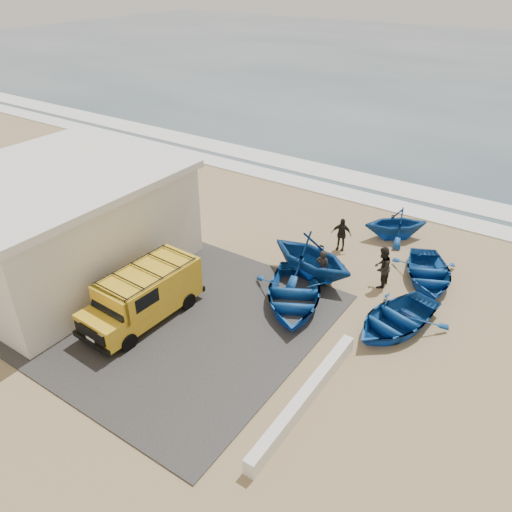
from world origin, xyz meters
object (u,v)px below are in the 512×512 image
Objects in this scene: boat_mid_left at (311,256)px; boat_far_left at (396,223)px; parapet at (305,397)px; boat_near_left at (293,294)px; boat_near_right at (396,319)px; van at (144,294)px; boat_mid_right at (428,273)px; fisherman_middle at (382,267)px; fisherman_back at (341,234)px; building at (56,222)px; fisherman_front at (323,268)px.

boat_mid_left is 1.31× the size of boat_far_left.
boat_mid_left reaches higher than parapet.
boat_near_left is at bearing -49.08° from boat_far_left.
boat_near_left is at bearing -151.71° from boat_near_right.
van reaches higher than boat_near_left.
boat_mid_right is 2.14m from fisherman_middle.
boat_mid_right is at bearing -48.54° from boat_mid_left.
boat_near_left is at bearing 124.68° from parapet.
boat_far_left is at bearing -6.50° from boat_mid_left.
boat_mid_left reaches higher than boat_near_right.
boat_near_left is 4.95m from fisherman_back.
boat_mid_left is (9.25, 5.23, -1.13)m from building.
parapet is at bearing 111.37° from fisherman_front.
van is 9.45m from fisherman_back.
building is 1.98× the size of van.
boat_mid_left is 2.86m from fisherman_middle.
building is 5.67m from van.
boat_near_left is at bearing 78.40° from fisherman_front.
boat_far_left is (-1.58, 11.55, 0.51)m from parapet.
fisherman_front is at bearing 52.12° from boat_near_left.
boat_near_left is at bearing -101.60° from fisherman_back.
van is at bearing -158.51° from boat_mid_right.
boat_near_left is 1.86m from fisherman_front.
building is 11.18m from fisherman_front.
boat_near_right is 5.88m from fisherman_back.
van reaches higher than parapet.
parapet is 1.52× the size of boat_near_right.
boat_near_right is (7.89, 4.57, -0.67)m from van.
van reaches higher than fisherman_middle.
van is 1.07× the size of boat_near_left.
boat_mid_left is 0.75m from fisherman_front.
van is (5.53, -0.60, -1.09)m from building.
boat_mid_right is 2.13× the size of fisherman_middle.
parapet is at bearing 4.59° from fisherman_middle.
boat_far_left reaches higher than fisherman_back.
boat_near_right is 3.72m from boat_mid_right.
building reaches higher than boat_near_left.
boat_far_left reaches higher than boat_near_left.
boat_far_left is at bearing 106.32° from boat_mid_right.
boat_near_right is (0.92, 4.98, 0.13)m from parapet.
van reaches higher than fisherman_back.
boat_mid_right is (3.80, 4.53, -0.07)m from boat_near_left.
boat_near_left is 7.50m from boat_far_left.
fisherman_middle is 3.24m from fisherman_back.
building is 5.73× the size of fisherman_front.
fisherman_middle is at bearing -50.35° from fisherman_back.
boat_mid_right is at bearing 133.53° from fisherman_middle.
boat_near_right is at bearing -18.23° from boat_far_left.
building is 3.15× the size of boat_far_left.
fisherman_middle is (1.99, 1.30, 0.07)m from fisherman_front.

